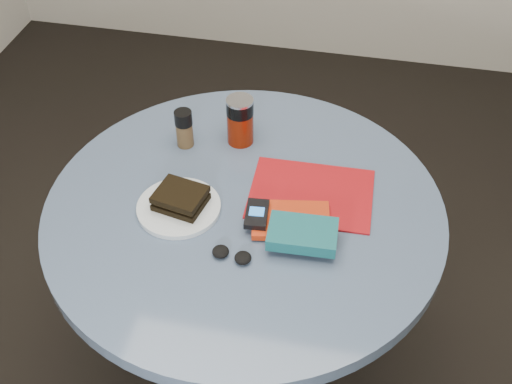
% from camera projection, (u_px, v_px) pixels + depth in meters
% --- Properties ---
extents(ground, '(4.00, 4.00, 0.00)m').
position_uv_depth(ground, '(247.00, 366.00, 2.12)').
color(ground, black).
rests_on(ground, ground).
extents(table, '(1.00, 1.00, 0.75)m').
position_uv_depth(table, '(245.00, 248.00, 1.71)').
color(table, black).
rests_on(table, ground).
extents(plate, '(0.25, 0.25, 0.01)m').
position_uv_depth(plate, '(179.00, 207.00, 1.58)').
color(plate, silver).
rests_on(plate, table).
extents(sandwich, '(0.13, 0.12, 0.04)m').
position_uv_depth(sandwich, '(181.00, 198.00, 1.57)').
color(sandwich, black).
rests_on(sandwich, plate).
extents(soda_can, '(0.09, 0.09, 0.14)m').
position_uv_depth(soda_can, '(240.00, 121.00, 1.74)').
color(soda_can, maroon).
rests_on(soda_can, table).
extents(pepper_grinder, '(0.06, 0.06, 0.11)m').
position_uv_depth(pepper_grinder, '(184.00, 128.00, 1.73)').
color(pepper_grinder, '#4F3B22').
rests_on(pepper_grinder, table).
extents(magazine, '(0.31, 0.24, 0.01)m').
position_uv_depth(magazine, '(311.00, 194.00, 1.62)').
color(magazine, maroon).
rests_on(magazine, table).
extents(red_book, '(0.20, 0.15, 0.02)m').
position_uv_depth(red_book, '(291.00, 220.00, 1.54)').
color(red_book, '#AC290D').
rests_on(red_book, magazine).
extents(novel, '(0.16, 0.11, 0.03)m').
position_uv_depth(novel, '(303.00, 234.00, 1.48)').
color(novel, '#114C52').
rests_on(novel, red_book).
extents(mp3_player, '(0.06, 0.10, 0.02)m').
position_uv_depth(mp3_player, '(257.00, 214.00, 1.54)').
color(mp3_player, black).
rests_on(mp3_player, red_book).
extents(headphones, '(0.10, 0.05, 0.02)m').
position_uv_depth(headphones, '(232.00, 255.00, 1.47)').
color(headphones, black).
rests_on(headphones, table).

